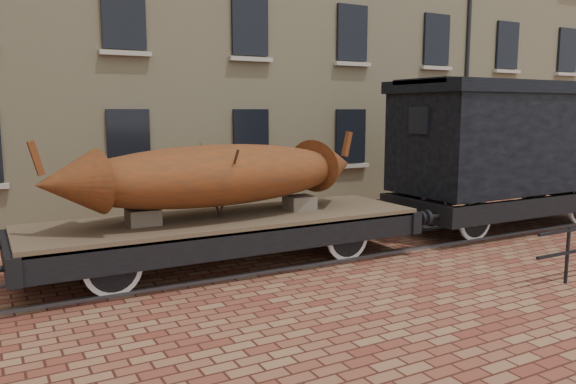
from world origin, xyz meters
TOP-DOWN VIEW (x-y plane):
  - ground at (0.00, 0.00)m, footprint 90.00×90.00m
  - warehouse_cream at (3.00, 9.99)m, footprint 40.00×10.19m
  - rail_track at (0.00, 0.00)m, footprint 30.00×1.52m
  - flatcar_wagon at (-1.84, -0.00)m, footprint 8.51×2.31m
  - iron_boat at (-2.00, -0.00)m, footprint 6.55×2.40m
  - goods_van at (6.03, 0.00)m, footprint 7.22×2.63m

SIDE VIEW (x-z plane):
  - ground at x=0.00m, z-range 0.00..0.00m
  - rail_track at x=0.00m, z-range 0.00..0.06m
  - flatcar_wagon at x=-1.84m, z-range 0.16..1.44m
  - iron_boat at x=-2.00m, z-range 1.03..2.60m
  - goods_van at x=6.03m, z-range 0.47..4.21m
  - warehouse_cream at x=3.00m, z-range 0.00..14.00m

